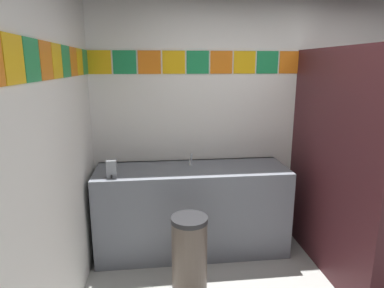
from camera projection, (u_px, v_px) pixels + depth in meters
wall_back at (263, 119)px, 3.64m from camera, size 3.65×0.09×2.60m
wall_side at (28, 176)px, 1.78m from camera, size 0.09×3.34×2.60m
vanity_counter at (192, 209)px, 3.41m from camera, size 1.90×0.61×0.88m
faucet_center at (191, 160)px, 3.38m from camera, size 0.04×0.10×0.14m
soap_dispenser at (112, 169)px, 3.02m from camera, size 0.09×0.09×0.16m
stall_divider at (363, 173)px, 2.74m from camera, size 0.92×1.51×2.03m
toilet at (357, 220)px, 3.49m from camera, size 0.39×0.49×0.74m
trash_bin at (189, 256)px, 2.75m from camera, size 0.30×0.30×0.69m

